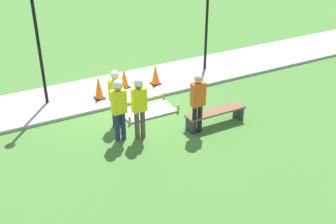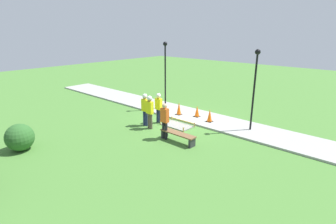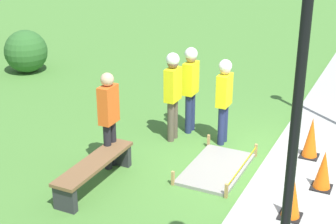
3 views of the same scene
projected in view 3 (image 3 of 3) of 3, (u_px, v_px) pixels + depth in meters
The scene contains 13 objects.
ground_plane at pixel (262, 167), 9.60m from camera, with size 60.00×60.00×0.00m, color #477A33.
sidewalk at pixel (332, 180), 9.08m from camera, with size 28.00×2.52×0.10m.
wet_concrete_patch at pixel (216, 168), 9.50m from camera, with size 1.74×1.03×0.27m.
traffic_cone_near_patch at pixel (292, 196), 7.77m from camera, with size 0.34×0.34×0.74m.
traffic_cone_far_patch at pixel (323, 170), 8.58m from camera, with size 0.34×0.34×0.69m.
traffic_cone_sidewalk_edge at pixel (311, 138), 9.65m from camera, with size 0.34×0.34×0.79m.
park_bench at pixel (95, 168), 8.86m from camera, with size 1.93×0.44×0.48m.
worker_supervisor at pixel (224, 94), 10.20m from camera, with size 0.40×0.26×1.78m.
worker_assistant at pixel (173, 88), 10.34m from camera, with size 0.40×0.27×1.86m.
worker_trainee at pixel (191, 82), 10.72m from camera, with size 0.40×0.27×1.86m.
bystander_in_orange_shirt at pixel (109, 114), 9.25m from camera, with size 0.40×0.24×1.83m.
lamppost_far at pixel (297, 105), 4.77m from camera, with size 0.28×0.28×4.22m.
shrub_rounded_near at pixel (26, 51), 14.85m from camera, with size 1.23×1.23×1.23m.
Camera 3 is at (-8.43, -2.11, 4.56)m, focal length 55.00 mm.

